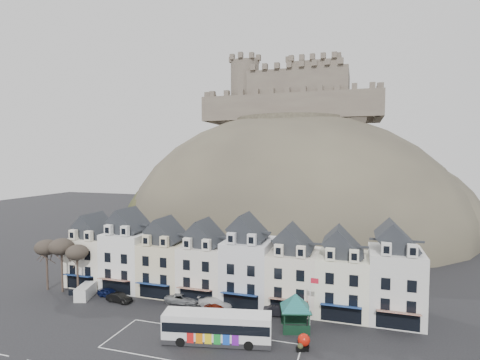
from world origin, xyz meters
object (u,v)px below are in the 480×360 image
car_white (215,302)px  car_navy (109,293)px  bus (217,326)px  car_silver (182,298)px  white_van (85,292)px  bus_shelter (295,302)px  car_maroon (217,310)px  flagpole (311,301)px  red_buoy (304,341)px  car_black (119,298)px  car_charcoal (281,310)px

car_white → car_navy: bearing=101.9°
bus → car_silver: bus is taller
car_white → white_van: bearing=104.8°
bus_shelter → car_maroon: (-10.83, 1.11, -2.90)m
flagpole → white_van: flagpole is taller
bus → flagpole: size_ratio=1.77×
bus_shelter → car_silver: (-17.23, 3.44, -2.87)m
bus → red_buoy: bus is taller
red_buoy → car_black: 28.51m
car_maroon → car_charcoal: 8.65m
car_maroon → car_white: bearing=48.0°
car_navy → car_maroon: size_ratio=0.99×
car_silver → car_white: (5.20, 0.00, 0.03)m
flagpole → car_black: size_ratio=1.80×
car_white → flagpole: bearing=-99.2°
flagpole → car_maroon: bearing=171.4°
car_silver → car_maroon: (6.40, -2.34, -0.03)m
bus → red_buoy: bearing=-2.5°
bus → flagpole: (10.12, 5.13, 2.19)m
flagpole → car_charcoal: flagpole is taller
bus_shelter → car_navy: bus_shelter is taller
car_black → bus_shelter: bearing=-84.5°
bus_shelter → white_van: bearing=163.2°
bus_shelter → white_van: (-32.37, 0.94, -2.62)m
car_white → car_maroon: bearing=-145.1°
flagpole → white_van: (-34.33, 1.77, -3.19)m
car_silver → flagpole: bearing=-103.2°
red_buoy → car_navy: (-30.69, 6.62, -0.20)m
car_black → car_charcoal: size_ratio=0.86×
car_white → car_maroon: size_ratio=1.26×
car_navy → car_charcoal: 26.55m
car_black → car_maroon: (15.51, 0.16, 0.03)m
red_buoy → car_navy: size_ratio=0.43×
red_buoy → car_black: red_buoy is taller
white_van → car_silver: 15.35m
white_van → car_black: (6.03, 0.00, -0.30)m
bus → car_charcoal: (5.65, 9.40, -1.19)m
bus → car_charcoal: 11.03m
bus_shelter → car_silver: bus_shelter is taller
white_van → car_black: 6.04m
car_navy → car_charcoal: bearing=-75.3°
car_navy → car_white: (16.99, 1.24, 0.06)m
car_silver → car_white: bearing=-90.7°
bus → car_black: bus is taller
car_navy → car_charcoal: (26.52, 1.24, 0.09)m
bus_shelter → car_white: 12.83m
bus_shelter → car_charcoal: bus_shelter is taller
bus → bus_shelter: bearing=24.7°
car_navy → red_buoy: bearing=-90.1°
car_maroon → car_navy: bearing=107.3°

